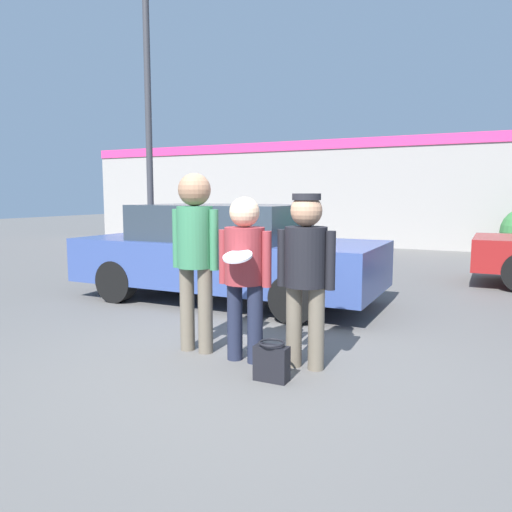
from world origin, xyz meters
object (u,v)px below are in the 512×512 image
Objects in this scene: person_left at (195,245)px; handbag at (272,362)px; parked_car_near at (225,252)px; person_middle_with_frisbee at (245,265)px; person_right at (306,264)px; street_lamp at (156,101)px.

person_left is 1.46m from handbag.
parked_car_near reaches higher than handbag.
person_right reaches higher than person_middle_with_frisbee.
street_lamp reaches higher than person_middle_with_frisbee.
street_lamp is (-3.57, 3.43, 2.35)m from person_middle_with_frisbee.
person_left is 0.34× the size of street_lamp.
person_left is 1.19m from person_right.
person_middle_with_frisbee is 0.97m from handbag.
parked_car_near is 3.45m from handbag.
person_right is (0.59, 0.08, 0.03)m from person_middle_with_frisbee.
person_left is 0.39× the size of parked_car_near.
person_middle_with_frisbee is 2.86m from parked_car_near.
parked_car_near is 0.86× the size of street_lamp.
street_lamp is (-2.98, 3.37, 2.19)m from person_left.
handbag is at bearing -43.35° from street_lamp.
person_right is 0.30× the size of street_lamp.
person_middle_with_frisbee is at bearing -56.88° from parked_car_near.
person_middle_with_frisbee is 0.60m from person_right.
person_left is at bearing -67.47° from parked_car_near.
person_middle_with_frisbee is 4.56× the size of handbag.
street_lamp is at bearing 131.46° from person_left.
handbag is (1.04, -0.42, -0.94)m from person_left.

